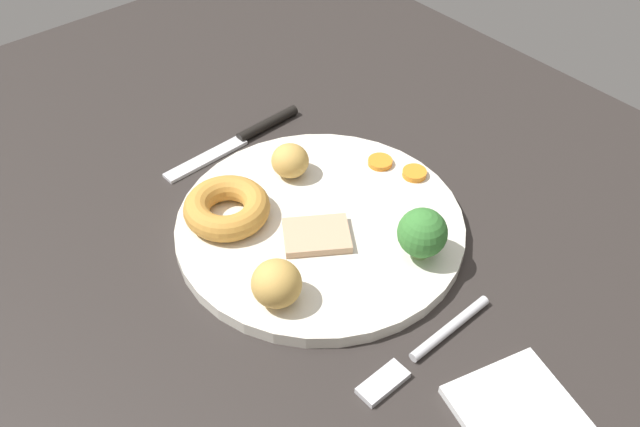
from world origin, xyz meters
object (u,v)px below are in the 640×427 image
object	(u,v)px
yorkshire_pudding	(227,208)
broccoli_floret	(422,233)
knife	(246,136)
meat_slice_main	(317,235)
folded_napkin	(526,424)
roast_potato_right	(277,283)
roast_potato_left	(290,161)
dinner_plate	(320,226)
carrot_coin_front	(380,162)
carrot_coin_back	(414,173)
fork	(424,350)

from	to	relation	value
yorkshire_pudding	broccoli_floret	world-z (taller)	broccoli_floret
broccoli_floret	knife	bearing A→B (deg)	2.08
meat_slice_main	knife	xyz separation A→B (cm)	(18.83, -5.02, -1.35)
folded_napkin	roast_potato_right	bearing A→B (deg)	19.36
yorkshire_pudding	roast_potato_left	size ratio (longest dim) A/B	2.14
dinner_plate	meat_slice_main	xyz separation A→B (cm)	(-1.66, 1.82, 1.10)
dinner_plate	yorkshire_pudding	world-z (taller)	yorkshire_pudding
dinner_plate	carrot_coin_front	xyz separation A→B (cm)	(2.58, -10.72, 0.99)
roast_potato_left	roast_potato_right	xyz separation A→B (cm)	(-12.80, 11.62, 0.33)
folded_napkin	yorkshire_pudding	bearing A→B (deg)	8.50
roast_potato_left	carrot_coin_back	world-z (taller)	roast_potato_left
roast_potato_right	fork	world-z (taller)	roast_potato_right
broccoli_floret	knife	xyz separation A→B (cm)	(26.74, 0.97, -3.81)
roast_potato_left	fork	bearing A→B (deg)	168.34
fork	knife	xyz separation A→B (cm)	(34.06, -5.97, 0.06)
meat_slice_main	fork	size ratio (longest dim) A/B	0.41
folded_napkin	carrot_coin_back	bearing A→B (deg)	-28.46
dinner_plate	yorkshire_pudding	distance (cm)	9.41
knife	yorkshire_pudding	bearing A→B (deg)	45.07
meat_slice_main	roast_potato_right	world-z (taller)	roast_potato_right
carrot_coin_front	folded_napkin	bearing A→B (deg)	157.03
yorkshire_pudding	carrot_coin_front	bearing A→B (deg)	-102.08
carrot_coin_front	broccoli_floret	xyz separation A→B (cm)	(-12.15, 6.54, 2.58)
dinner_plate	knife	bearing A→B (deg)	-10.58
roast_potato_left	carrot_coin_back	size ratio (longest dim) A/B	1.55
roast_potato_right	carrot_coin_front	distance (cm)	21.60
roast_potato_right	carrot_coin_back	bearing A→B (deg)	-79.33
roast_potato_left	carrot_coin_front	distance (cm)	9.92
dinner_plate	carrot_coin_front	size ratio (longest dim) A/B	10.80
meat_slice_main	carrot_coin_front	size ratio (longest dim) A/B	2.38
carrot_coin_back	broccoli_floret	bearing A→B (deg)	136.45
roast_potato_left	yorkshire_pudding	bearing A→B (deg)	98.07
dinner_plate	roast_potato_left	size ratio (longest dim) A/B	7.17
meat_slice_main	roast_potato_left	bearing A→B (deg)	-23.93
yorkshire_pudding	carrot_coin_front	world-z (taller)	yorkshire_pudding
carrot_coin_front	knife	size ratio (longest dim) A/B	0.14
yorkshire_pudding	carrot_coin_back	world-z (taller)	yorkshire_pudding
carrot_coin_back	roast_potato_right	bearing A→B (deg)	100.67
dinner_plate	carrot_coin_back	world-z (taller)	carrot_coin_back
fork	yorkshire_pudding	bearing A→B (deg)	-81.41
roast_potato_right	folded_napkin	world-z (taller)	roast_potato_right
dinner_plate	folded_napkin	xyz separation A→B (cm)	(-26.82, 1.74, -0.30)
carrot_coin_front	knife	bearing A→B (deg)	27.24
roast_potato_right	broccoli_floret	distance (cm)	14.22
dinner_plate	roast_potato_left	world-z (taller)	roast_potato_left
yorkshire_pudding	broccoli_floret	size ratio (longest dim) A/B	1.63
roast_potato_left	roast_potato_right	bearing A→B (deg)	137.77
knife	fork	bearing A→B (deg)	77.46
yorkshire_pudding	roast_potato_right	bearing A→B (deg)	167.08
carrot_coin_back	broccoli_floret	distance (cm)	11.87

